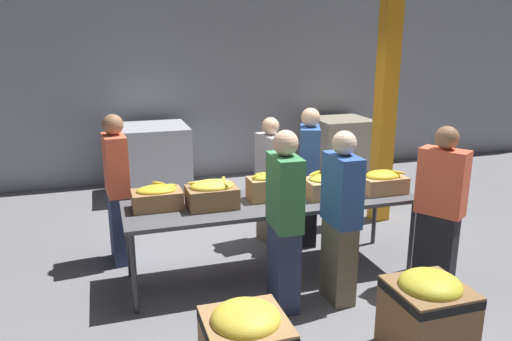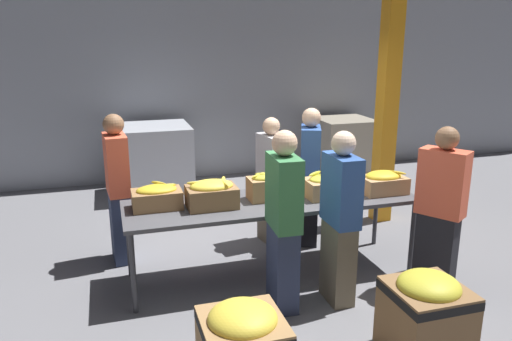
{
  "view_description": "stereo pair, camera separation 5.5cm",
  "coord_description": "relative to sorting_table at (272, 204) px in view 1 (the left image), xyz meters",
  "views": [
    {
      "loc": [
        -1.6,
        -4.54,
        2.44
      ],
      "look_at": [
        -0.14,
        0.1,
        1.11
      ],
      "focal_mm": 35.0,
      "sensor_mm": 36.0,
      "label": 1
    },
    {
      "loc": [
        -1.55,
        -4.56,
        2.44
      ],
      "look_at": [
        -0.14,
        0.1,
        1.11
      ],
      "focal_mm": 35.0,
      "sensor_mm": 36.0,
      "label": 2
    }
  ],
  "objects": [
    {
      "name": "volunteer_4",
      "position": [
        -1.49,
        0.8,
        0.05
      ],
      "size": [
        0.26,
        0.46,
        1.65
      ],
      "rotation": [
        0.0,
        0.0,
        -1.49
      ],
      "color": "#2D3856",
      "rests_on": "ground_plane"
    },
    {
      "name": "ground_plane",
      "position": [
        0.0,
        0.0,
        -0.77
      ],
      "size": [
        30.0,
        30.0,
        0.0
      ],
      "primitive_type": "plane",
      "color": "slate"
    },
    {
      "name": "volunteer_1",
      "position": [
        0.42,
        -0.69,
        0.04
      ],
      "size": [
        0.22,
        0.44,
        1.63
      ],
      "rotation": [
        0.0,
        0.0,
        1.56
      ],
      "color": "#6B604C",
      "rests_on": "ground_plane"
    },
    {
      "name": "sorting_table",
      "position": [
        0.0,
        0.0,
        0.0
      ],
      "size": [
        2.98,
        0.87,
        0.82
      ],
      "color": "#4C4C51",
      "rests_on": "ground_plane"
    },
    {
      "name": "support_pillar",
      "position": [
        1.93,
        1.1,
        1.23
      ],
      "size": [
        0.22,
        0.22,
        4.0
      ],
      "color": "orange",
      "rests_on": "ground_plane"
    },
    {
      "name": "pallet_stack_0",
      "position": [
        2.43,
        3.27,
        -0.27
      ],
      "size": [
        1.02,
        1.02,
        1.02
      ],
      "color": "olive",
      "rests_on": "ground_plane"
    },
    {
      "name": "wall_back",
      "position": [
        0.0,
        3.95,
        1.23
      ],
      "size": [
        16.0,
        0.08,
        4.0
      ],
      "color": "#9399A3",
      "rests_on": "ground_plane"
    },
    {
      "name": "volunteer_0",
      "position": [
        0.26,
        0.82,
        -0.01
      ],
      "size": [
        0.27,
        0.44,
        1.53
      ],
      "rotation": [
        0.0,
        0.0,
        -1.4
      ],
      "color": "#6B604C",
      "rests_on": "ground_plane"
    },
    {
      "name": "banana_box_2",
      "position": [
        0.0,
        0.04,
        0.19
      ],
      "size": [
        0.46,
        0.26,
        0.29
      ],
      "color": "#A37A4C",
      "rests_on": "sorting_table"
    },
    {
      "name": "pallet_stack_1",
      "position": [
        -0.84,
        3.16,
        -0.23
      ],
      "size": [
        1.12,
        1.12,
        1.09
      ],
      "color": "olive",
      "rests_on": "ground_plane"
    },
    {
      "name": "banana_box_1",
      "position": [
        -0.63,
        -0.03,
        0.19
      ],
      "size": [
        0.48,
        0.35,
        0.27
      ],
      "color": "olive",
      "rests_on": "sorting_table"
    },
    {
      "name": "banana_box_0",
      "position": [
        -1.14,
        0.1,
        0.16
      ],
      "size": [
        0.47,
        0.32,
        0.25
      ],
      "color": "olive",
      "rests_on": "sorting_table"
    },
    {
      "name": "donation_bin_1",
      "position": [
        0.7,
        -1.66,
        -0.4
      ],
      "size": [
        0.57,
        0.57,
        0.69
      ],
      "color": "olive",
      "rests_on": "ground_plane"
    },
    {
      "name": "volunteer_2",
      "position": [
        1.44,
        -0.76,
        0.04
      ],
      "size": [
        0.42,
        0.49,
        1.63
      ],
      "rotation": [
        0.0,
        0.0,
        2.14
      ],
      "color": "black",
      "rests_on": "ground_plane"
    },
    {
      "name": "banana_box_3",
      "position": [
        0.6,
        -0.05,
        0.17
      ],
      "size": [
        0.49,
        0.34,
        0.26
      ],
      "color": "tan",
      "rests_on": "sorting_table"
    },
    {
      "name": "banana_box_4",
      "position": [
        1.2,
        -0.1,
        0.17
      ],
      "size": [
        0.47,
        0.32,
        0.25
      ],
      "color": "tan",
      "rests_on": "sorting_table"
    },
    {
      "name": "volunteer_3",
      "position": [
        0.69,
        0.66,
        0.05
      ],
      "size": [
        0.37,
        0.49,
        1.64
      ],
      "rotation": [
        0.0,
        0.0,
        -1.95
      ],
      "color": "black",
      "rests_on": "ground_plane"
    },
    {
      "name": "volunteer_5",
      "position": [
        -0.12,
        -0.66,
        0.06
      ],
      "size": [
        0.24,
        0.46,
        1.66
      ],
      "rotation": [
        0.0,
        0.0,
        1.52
      ],
      "color": "#2D3856",
      "rests_on": "ground_plane"
    }
  ]
}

